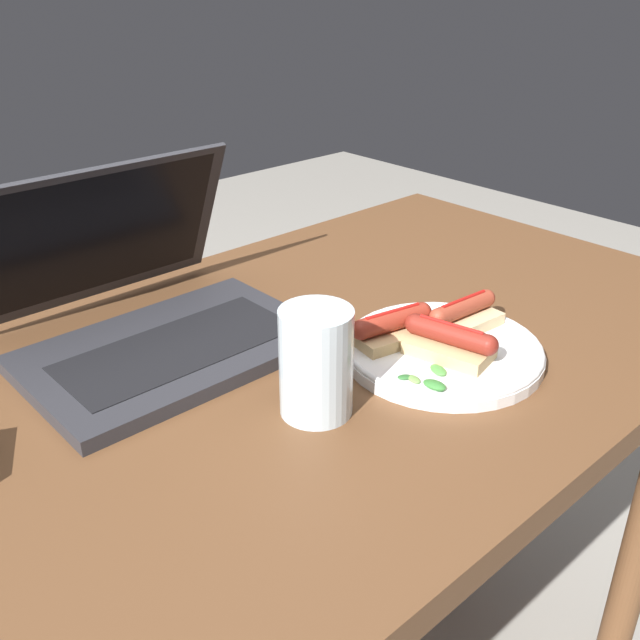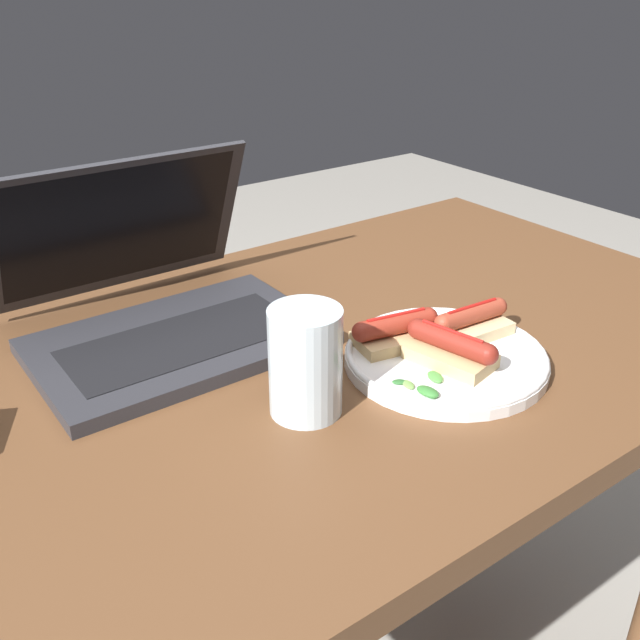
% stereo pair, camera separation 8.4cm
% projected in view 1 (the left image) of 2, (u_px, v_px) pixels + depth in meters
% --- Properties ---
extents(desk, '(1.27, 0.71, 0.77)m').
position_uv_depth(desk, '(303.00, 428.00, 0.94)').
color(desk, brown).
rests_on(desk, ground_plane).
extents(laptop, '(0.35, 0.32, 0.22)m').
position_uv_depth(laptop, '(151.00, 315.00, 0.90)').
color(laptop, '#2D2D33').
rests_on(laptop, desk).
extents(plate, '(0.25, 0.25, 0.02)m').
position_uv_depth(plate, '(443.00, 350.00, 0.88)').
color(plate, white).
rests_on(plate, desk).
extents(sausage_toast_left, '(0.08, 0.12, 0.04)m').
position_uv_depth(sausage_toast_left, '(450.00, 342.00, 0.85)').
color(sausage_toast_left, tan).
rests_on(sausage_toast_left, plate).
extents(sausage_toast_middle, '(0.12, 0.08, 0.04)m').
position_uv_depth(sausage_toast_middle, '(392.00, 327.00, 0.89)').
color(sausage_toast_middle, tan).
rests_on(sausage_toast_middle, plate).
extents(sausage_toast_right, '(0.12, 0.07, 0.04)m').
position_uv_depth(sausage_toast_right, '(462.00, 315.00, 0.92)').
color(sausage_toast_right, '#D6B784').
rests_on(sausage_toast_right, plate).
extents(salad_pile, '(0.06, 0.06, 0.01)m').
position_uv_depth(salad_pile, '(432.00, 380.00, 0.81)').
color(salad_pile, '#387A33').
rests_on(salad_pile, plate).
extents(drinking_glass, '(0.08, 0.08, 0.12)m').
position_uv_depth(drinking_glass, '(316.00, 362.00, 0.75)').
color(drinking_glass, silver).
rests_on(drinking_glass, desk).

